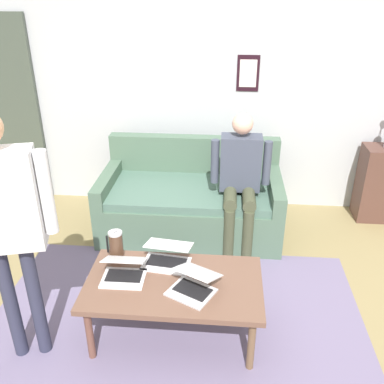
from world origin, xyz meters
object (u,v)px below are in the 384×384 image
at_px(couch, 191,202).
at_px(french_press, 116,245).
at_px(laptop_center, 167,257).
at_px(laptop_right, 124,272).
at_px(person_standing, 3,213).
at_px(coffee_table, 174,287).
at_px(interior_door, 3,112).
at_px(side_shelf, 379,184).
at_px(laptop_left, 193,285).
at_px(person_seated, 240,174).

relative_size(couch, french_press, 7.13).
bearing_deg(laptop_center, laptop_right, 35.39).
bearing_deg(laptop_right, person_standing, 24.69).
height_order(laptop_center, person_standing, person_standing).
xyz_separation_m(laptop_center, french_press, (0.38, -0.03, 0.07)).
bearing_deg(laptop_center, french_press, -4.60).
bearing_deg(french_press, laptop_right, 115.27).
relative_size(laptop_center, laptop_right, 1.25).
bearing_deg(couch, coffee_table, 90.41).
xyz_separation_m(interior_door, side_shelf, (-4.10, 0.18, -0.62)).
bearing_deg(french_press, laptop_center, 175.40).
relative_size(laptop_left, side_shelf, 0.50).
bearing_deg(laptop_right, interior_door, -48.66).
bearing_deg(person_standing, laptop_center, -151.73).
bearing_deg(laptop_right, laptop_center, -144.61).
relative_size(laptop_right, french_press, 1.20).
height_order(laptop_center, french_press, french_press).
relative_size(couch, person_seated, 1.38).
relative_size(laptop_left, laptop_center, 1.08).
height_order(interior_door, person_seated, interior_door).
bearing_deg(french_press, couch, -109.89).
distance_m(laptop_right, french_press, 0.26).
height_order(french_press, person_seated, person_seated).
distance_m(interior_door, side_shelf, 4.15).
relative_size(coffee_table, laptop_center, 3.27).
relative_size(laptop_left, french_press, 1.63).
xyz_separation_m(interior_door, person_seated, (-2.61, 0.80, -0.30)).
distance_m(laptop_left, laptop_center, 0.37).
bearing_deg(laptop_right, couch, -103.09).
bearing_deg(coffee_table, laptop_center, -71.32).
relative_size(laptop_right, side_shelf, 0.37).
xyz_separation_m(coffee_table, laptop_center, (0.08, -0.22, 0.09)).
xyz_separation_m(laptop_left, side_shelf, (-1.81, -1.96, -0.11)).
distance_m(laptop_left, side_shelf, 2.67).
bearing_deg(interior_door, side_shelf, 177.50).
distance_m(couch, side_shelf, 2.01).
height_order(coffee_table, french_press, french_press).
height_order(coffee_table, side_shelf, side_shelf).
relative_size(couch, laptop_right, 5.92).
height_order(laptop_left, person_seated, person_seated).
height_order(laptop_right, side_shelf, side_shelf).
relative_size(interior_door, couch, 1.16).
relative_size(laptop_left, person_standing, 0.23).
xyz_separation_m(couch, laptop_left, (-0.15, 1.57, 0.21)).
bearing_deg(coffee_table, person_standing, 14.83).
bearing_deg(couch, person_standing, 61.41).
bearing_deg(couch, laptop_center, 87.09).
xyz_separation_m(couch, person_seated, (-0.47, 0.23, 0.42)).
relative_size(french_press, person_standing, 0.14).
height_order(laptop_center, laptop_right, laptop_right).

